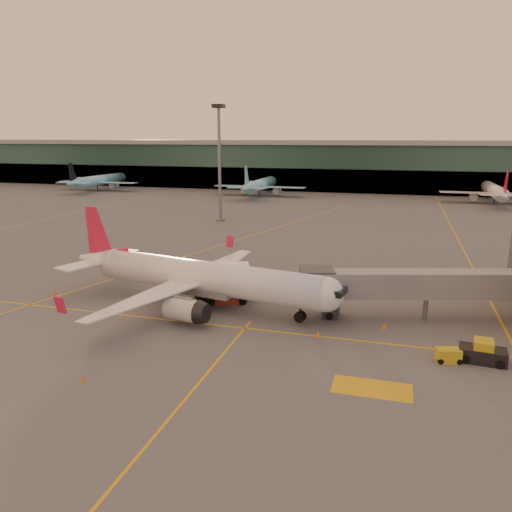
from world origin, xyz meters
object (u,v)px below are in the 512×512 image
(catering_truck, at_px, (224,281))
(pushback_tug, at_px, (483,353))
(main_airplane, at_px, (197,277))
(gpu_cart, at_px, (448,355))

(catering_truck, bearing_deg, pushback_tug, -39.87)
(main_airplane, height_order, gpu_cart, main_airplane)
(main_airplane, bearing_deg, catering_truck, 52.69)
(main_airplane, height_order, pushback_tug, main_airplane)
(catering_truck, bearing_deg, gpu_cart, -43.59)
(main_airplane, xyz_separation_m, pushback_tug, (28.83, -6.57, -2.59))
(main_airplane, xyz_separation_m, gpu_cart, (26.05, -7.39, -2.81))
(catering_truck, xyz_separation_m, gpu_cart, (23.64, -9.59, -1.99))
(catering_truck, height_order, pushback_tug, catering_truck)
(catering_truck, bearing_deg, main_airplane, -159.12)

